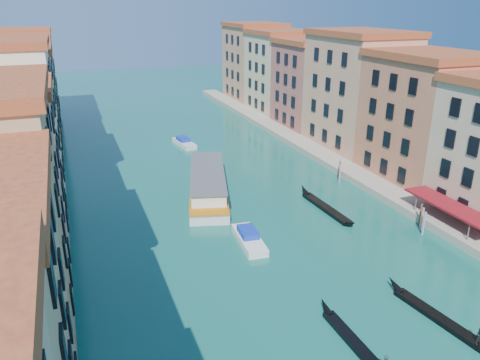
{
  "coord_description": "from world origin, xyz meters",
  "views": [
    {
      "loc": [
        -18.42,
        0.99,
        25.21
      ],
      "look_at": [
        0.14,
        50.44,
        5.19
      ],
      "focal_mm": 35.0,
      "sensor_mm": 36.0,
      "label": 1
    }
  ],
  "objects": [
    {
      "name": "vaporetto_far",
      "position": [
        -1.02,
        60.34,
        1.45
      ],
      "size": [
        10.6,
        22.22,
        3.23
      ],
      "rotation": [
        0.0,
        0.0,
        -0.27
      ],
      "color": "silver",
      "rests_on": "ground"
    },
    {
      "name": "motorboat_far",
      "position": [
        1.56,
        84.36,
        0.58
      ],
      "size": [
        3.21,
        7.39,
        1.48
      ],
      "rotation": [
        0.0,
        0.0,
        0.14
      ],
      "color": "silver",
      "rests_on": "ground"
    },
    {
      "name": "gondola_fore",
      "position": [
        0.48,
        25.51,
        0.37
      ],
      "size": [
        1.09,
        11.05,
        2.21
      ],
      "rotation": [
        0.0,
        0.0,
        0.01
      ],
      "color": "black",
      "rests_on": "ground"
    },
    {
      "name": "quay",
      "position": [
        22.0,
        65.0,
        0.5
      ],
      "size": [
        4.0,
        140.0,
        1.0
      ],
      "primitive_type": "cube",
      "color": "#9E9680",
      "rests_on": "ground"
    },
    {
      "name": "gondola_right",
      "position": [
        8.93,
        25.57,
        0.46
      ],
      "size": [
        2.57,
        11.93,
        2.38
      ],
      "rotation": [
        0.0,
        0.0,
        0.14
      ],
      "color": "black",
      "rests_on": "ground"
    },
    {
      "name": "gondola_far",
      "position": [
        11.55,
        49.31,
        0.38
      ],
      "size": [
        1.59,
        13.28,
        1.88
      ],
      "rotation": [
        0.0,
        0.0,
        0.04
      ],
      "color": "black",
      "rests_on": "ground"
    },
    {
      "name": "motorboat_mid",
      "position": [
        -1.1,
        44.28,
        0.58
      ],
      "size": [
        2.86,
        7.34,
        1.49
      ],
      "rotation": [
        0.0,
        0.0,
        -0.09
      ],
      "color": "white",
      "rests_on": "ground"
    },
    {
      "name": "left_bank_palazzos",
      "position": [
        -26.0,
        64.68,
        9.71
      ],
      "size": [
        12.8,
        128.4,
        21.0
      ],
      "color": "tan",
      "rests_on": "ground"
    },
    {
      "name": "right_bank_palazzos",
      "position": [
        30.0,
        65.0,
        9.75
      ],
      "size": [
        12.8,
        128.4,
        21.0
      ],
      "color": "#9E4E42",
      "rests_on": "ground"
    }
  ]
}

